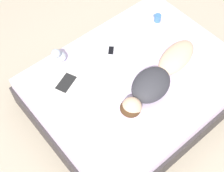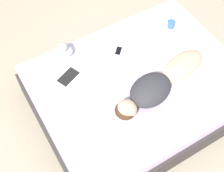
# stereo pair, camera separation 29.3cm
# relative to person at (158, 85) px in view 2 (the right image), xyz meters

# --- Properties ---
(ground_plane) EXTENTS (12.00, 12.00, 0.00)m
(ground_plane) POSITION_rel_person_xyz_m (0.21, 0.07, -0.57)
(ground_plane) COLOR #B7A88E
(bed) EXTENTS (1.74, 2.23, 0.47)m
(bed) POSITION_rel_person_xyz_m (0.21, 0.07, -0.34)
(bed) COLOR #383333
(bed) RESTS_ON ground_plane
(person) EXTENTS (0.51, 1.25, 0.22)m
(person) POSITION_rel_person_xyz_m (0.00, 0.00, 0.00)
(person) COLOR #DBB28E
(person) RESTS_ON bed
(open_magazine) EXTENTS (0.51, 0.46, 0.01)m
(open_magazine) POSITION_rel_person_xyz_m (0.53, 0.68, -0.09)
(open_magazine) COLOR silver
(open_magazine) RESTS_ON bed
(coffee_mug) EXTENTS (0.11, 0.08, 0.09)m
(coffee_mug) POSITION_rel_person_xyz_m (0.66, -0.67, -0.05)
(coffee_mug) COLOR teal
(coffee_mug) RESTS_ON bed
(cell_phone) EXTENTS (0.15, 0.15, 0.01)m
(cell_phone) POSITION_rel_person_xyz_m (0.65, 0.06, -0.09)
(cell_phone) COLOR silver
(cell_phone) RESTS_ON bed
(plush_toy) EXTENTS (0.13, 0.16, 0.19)m
(plush_toy) POSITION_rel_person_xyz_m (0.91, 0.59, -0.01)
(plush_toy) COLOR #B2BCCC
(plush_toy) RESTS_ON bed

